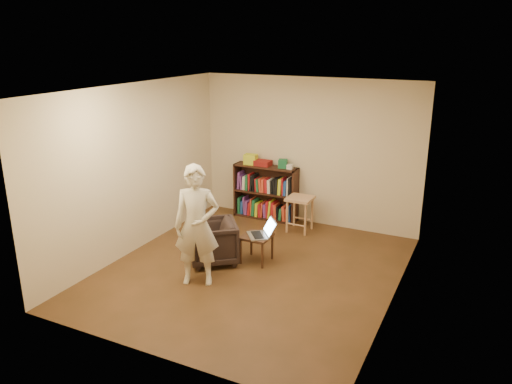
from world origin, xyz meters
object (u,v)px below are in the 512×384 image
at_px(armchair, 213,242).
at_px(laptop, 262,232).
at_px(side_table, 257,240).
at_px(stool, 300,204).
at_px(bookshelf, 266,195).
at_px(person, 197,226).

xyz_separation_m(armchair, laptop, (0.67, 0.32, 0.16)).
bearing_deg(side_table, laptop, 16.23).
distance_m(armchair, laptop, 0.76).
bearing_deg(armchair, side_table, 78.84).
distance_m(stool, laptop, 1.41).
xyz_separation_m(bookshelf, stool, (0.80, -0.34, 0.06)).
bearing_deg(side_table, stool, 84.73).
bearing_deg(side_table, person, -114.35).
height_order(stool, side_table, stool).
height_order(bookshelf, person, person).
bearing_deg(stool, laptop, -92.16).
distance_m(side_table, laptop, 0.15).
bearing_deg(armchair, laptop, 77.68).
xyz_separation_m(stool, laptop, (-0.05, -1.41, -0.02)).
bearing_deg(side_table, bookshelf, 110.69).
relative_size(side_table, person, 0.25).
bearing_deg(armchair, stool, 119.53).
xyz_separation_m(armchair, side_table, (0.59, 0.30, 0.03)).
relative_size(armchair, side_table, 1.68).
distance_m(stool, person, 2.47).
xyz_separation_m(stool, armchair, (-0.72, -1.73, -0.18)).
bearing_deg(armchair, bookshelf, 144.40).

